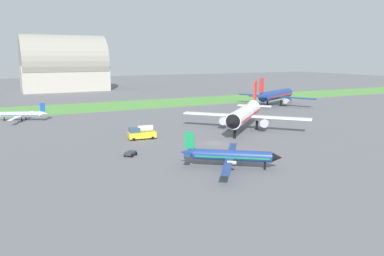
{
  "coord_description": "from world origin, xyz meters",
  "views": [
    {
      "loc": [
        -42.23,
        -72.11,
        19.37
      ],
      "look_at": [
        -3.8,
        4.49,
        3.0
      ],
      "focal_mm": 35.23,
      "sensor_mm": 36.0,
      "label": 1
    }
  ],
  "objects_px": {
    "baggage_cart_midfield": "(130,153)",
    "airplane_midfield_jet": "(245,114)",
    "airplane_parked_jet_far": "(276,95)",
    "fuel_truck_near_gate": "(142,133)",
    "airplane_taxiing_turboprop": "(22,114)",
    "airplane_foreground_turboprop": "(230,155)"
  },
  "relations": [
    {
      "from": "airplane_midfield_jet",
      "to": "baggage_cart_midfield",
      "type": "height_order",
      "value": "airplane_midfield_jet"
    },
    {
      "from": "airplane_parked_jet_far",
      "to": "airplane_taxiing_turboprop",
      "type": "bearing_deg",
      "value": 150.23
    },
    {
      "from": "airplane_taxiing_turboprop",
      "to": "airplane_foreground_turboprop",
      "type": "distance_m",
      "value": 76.36
    },
    {
      "from": "baggage_cart_midfield",
      "to": "airplane_foreground_turboprop",
      "type": "bearing_deg",
      "value": 87.43
    },
    {
      "from": "airplane_midfield_jet",
      "to": "airplane_foreground_turboprop",
      "type": "bearing_deg",
      "value": 7.87
    },
    {
      "from": "airplane_foreground_turboprop",
      "to": "airplane_midfield_jet",
      "type": "distance_m",
      "value": 35.73
    },
    {
      "from": "airplane_taxiing_turboprop",
      "to": "fuel_truck_near_gate",
      "type": "relative_size",
      "value": 2.57
    },
    {
      "from": "baggage_cart_midfield",
      "to": "fuel_truck_near_gate",
      "type": "bearing_deg",
      "value": -160.11
    },
    {
      "from": "airplane_foreground_turboprop",
      "to": "fuel_truck_near_gate",
      "type": "xyz_separation_m",
      "value": [
        -6.13,
        29.3,
        -0.71
      ]
    },
    {
      "from": "airplane_midfield_jet",
      "to": "airplane_taxiing_turboprop",
      "type": "bearing_deg",
      "value": -82.38
    },
    {
      "from": "fuel_truck_near_gate",
      "to": "baggage_cart_midfield",
      "type": "relative_size",
      "value": 2.28
    },
    {
      "from": "baggage_cart_midfield",
      "to": "airplane_midfield_jet",
      "type": "bearing_deg",
      "value": 156.28
    },
    {
      "from": "airplane_parked_jet_far",
      "to": "fuel_truck_near_gate",
      "type": "bearing_deg",
      "value": -179.11
    },
    {
      "from": "airplane_taxiing_turboprop",
      "to": "airplane_midfield_jet",
      "type": "relative_size",
      "value": 0.63
    },
    {
      "from": "airplane_taxiing_turboprop",
      "to": "fuel_truck_near_gate",
      "type": "height_order",
      "value": "airplane_taxiing_turboprop"
    },
    {
      "from": "airplane_taxiing_turboprop",
      "to": "airplane_foreground_turboprop",
      "type": "xyz_separation_m",
      "value": [
        30.18,
        -70.14,
        0.3
      ]
    },
    {
      "from": "airplane_foreground_turboprop",
      "to": "fuel_truck_near_gate",
      "type": "relative_size",
      "value": 2.64
    },
    {
      "from": "airplane_foreground_turboprop",
      "to": "baggage_cart_midfield",
      "type": "xyz_separation_m",
      "value": [
        -13.2,
        15.62,
        -1.73
      ]
    },
    {
      "from": "airplane_parked_jet_far",
      "to": "baggage_cart_midfield",
      "type": "distance_m",
      "value": 90.41
    },
    {
      "from": "airplane_parked_jet_far",
      "to": "airplane_midfield_jet",
      "type": "bearing_deg",
      "value": -163.89
    },
    {
      "from": "airplane_foreground_turboprop",
      "to": "fuel_truck_near_gate",
      "type": "height_order",
      "value": "airplane_foreground_turboprop"
    },
    {
      "from": "airplane_midfield_jet",
      "to": "fuel_truck_near_gate",
      "type": "xyz_separation_m",
      "value": [
        -28.4,
        1.43,
        -2.77
      ]
    }
  ]
}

